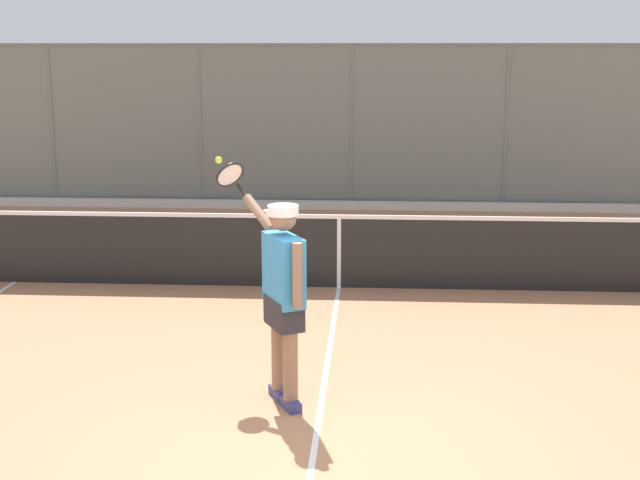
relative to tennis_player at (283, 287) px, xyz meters
The scene contains 4 objects.
ground_plane 1.50m from the tennis_player, 108.22° to the left, with size 60.00×60.00×0.00m, color #B27551.
fence_backdrop 10.31m from the tennis_player, 91.85° to the right, with size 20.51×1.37×3.13m.
tennis_net 3.89m from the tennis_player, 94.95° to the right, with size 11.16×0.09×1.07m.
tennis_player is the anchor object (origin of this frame).
Camera 1 is at (-0.43, 6.23, 3.06)m, focal length 49.50 mm.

